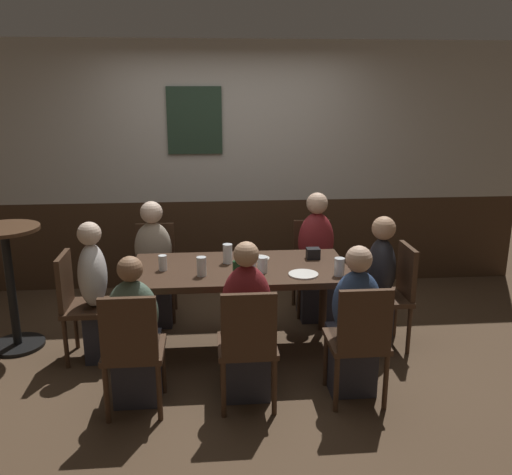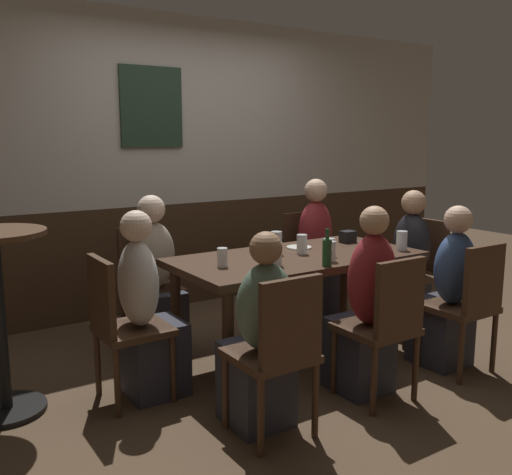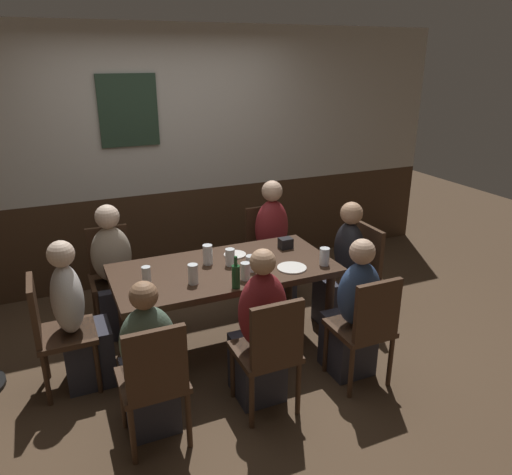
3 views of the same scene
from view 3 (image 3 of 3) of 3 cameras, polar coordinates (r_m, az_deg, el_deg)
The scene contains 28 objects.
ground_plane at distance 4.22m, azimuth -3.49°, elevation -12.67°, with size 12.00×12.00×0.00m, color #4C3826.
wall_back at distance 5.22m, azimuth -10.24°, elevation 9.07°, with size 6.40×0.13×2.60m.
dining_table at distance 3.90m, azimuth -3.69°, elevation -4.54°, with size 1.73×0.86×0.74m.
chair_left_near at distance 3.10m, azimuth -11.71°, elevation -15.67°, with size 0.40×0.40×0.88m.
chair_right_far at distance 4.95m, azimuth 1.22°, elevation -0.96°, with size 0.40×0.40×0.88m.
chair_mid_near at distance 3.29m, azimuth 1.61°, elevation -12.82°, with size 0.40×0.40×0.88m.
chair_left_far at distance 4.57m, azimuth -16.39°, elevation -3.72°, with size 0.40×0.40×0.88m.
chair_head_east at distance 4.52m, azimuth 11.78°, elevation -3.56°, with size 0.40×0.40×0.88m.
chair_head_west at distance 3.79m, azimuth -22.38°, elevation -9.72°, with size 0.40×0.40×0.88m.
chair_right_near at distance 3.64m, azimuth 12.67°, elevation -9.88°, with size 0.40×0.40×0.88m.
person_left_near at distance 3.26m, azimuth -12.31°, elevation -14.75°, with size 0.34×0.37×1.08m.
person_right_far at distance 4.81m, azimuth 2.02°, elevation -1.48°, with size 0.34×0.37×1.19m.
person_mid_near at distance 3.42m, azimuth 0.42°, elevation -11.64°, with size 0.34×0.37×1.16m.
person_left_far at distance 4.43m, azimuth -16.07°, elevation -4.68°, with size 0.34×0.37×1.14m.
person_head_east at distance 4.44m, azimuth 10.03°, elevation -4.15°, with size 0.37×0.34×1.13m.
person_head_west at distance 3.80m, azimuth -19.87°, elevation -9.63°, with size 0.37×0.34×1.14m.
person_right_near at distance 3.77m, azimuth 11.17°, elevation -9.19°, with size 0.34×0.37×1.11m.
beer_glass_half at distance 3.68m, azimuth -12.58°, elevation -4.28°, with size 0.07×0.07×0.12m.
highball_clear at distance 3.92m, azimuth 7.93°, elevation -2.30°, with size 0.08×0.08×0.14m.
beer_glass_tall at distance 3.88m, azimuth -3.03°, elevation -2.39°, with size 0.07×0.07×0.14m.
pint_glass_amber at distance 3.63m, azimuth -1.24°, elevation -3.99°, with size 0.07×0.07×0.13m.
pint_glass_pale at distance 3.59m, azimuth -7.30°, elevation -4.36°, with size 0.07×0.07×0.15m.
tumbler_water at distance 3.77m, azimuth -0.60°, elevation -3.09°, with size 0.08×0.08×0.12m.
tumbler_short at distance 3.91m, azimuth -5.62°, elevation -2.12°, with size 0.08×0.08×0.16m.
beer_bottle_green at distance 3.49m, azimuth -2.35°, elevation -4.44°, with size 0.06×0.06×0.24m.
plate_white_large at distance 3.84m, azimuth 4.17°, elevation -3.53°, with size 0.23×0.23×0.01m, color white.
plate_white_small at distance 4.08m, azimuth -2.46°, elevation -2.00°, with size 0.18×0.18×0.01m, color white.
condiment_caddy at distance 4.22m, azimuth 3.45°, elevation -0.66°, with size 0.11×0.09×0.09m, color black.
Camera 3 is at (-1.19, -3.33, 2.30)m, focal length 34.50 mm.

